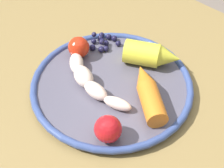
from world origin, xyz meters
The scene contains 8 objects.
dining_table centered at (0.00, 0.00, 0.66)m, with size 0.98×0.72×0.77m.
plate centered at (0.00, 0.02, 0.78)m, with size 0.28×0.28×0.02m.
banana centered at (-0.03, -0.01, 0.80)m, with size 0.19×0.10×0.03m.
carrot_orange centered at (0.07, 0.03, 0.80)m, with size 0.12×0.10×0.03m.
carrot_yellow centered at (0.01, 0.10, 0.81)m, with size 0.11×0.09×0.04m.
blueberry_pile centered at (-0.09, 0.08, 0.79)m, with size 0.06×0.06×0.02m.
tomato_near centered at (0.07, -0.07, 0.81)m, with size 0.04×0.04×0.04m, color red.
tomato_mid centered at (-0.10, 0.03, 0.80)m, with size 0.04×0.04×0.04m, color red.
Camera 1 is at (0.28, -0.27, 1.20)m, focal length 53.65 mm.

